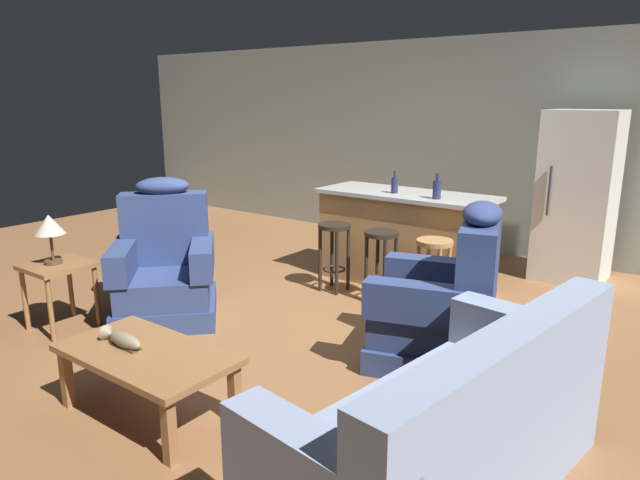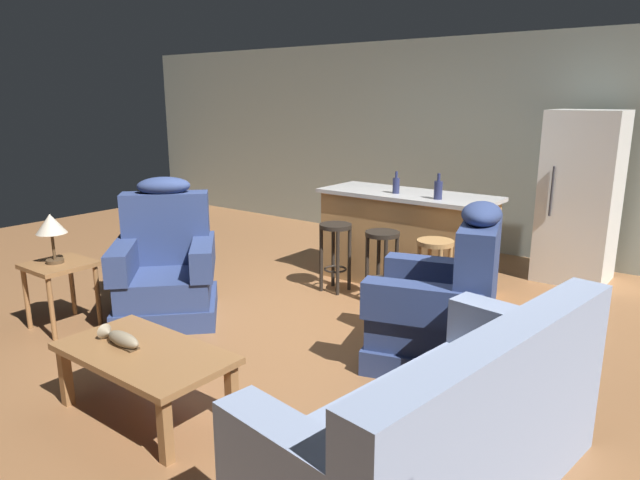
% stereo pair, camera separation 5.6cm
% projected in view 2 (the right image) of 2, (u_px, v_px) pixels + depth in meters
% --- Properties ---
extents(ground_plane, '(12.00, 12.00, 0.00)m').
position_uv_depth(ground_plane, '(327.00, 322.00, 4.91)').
color(ground_plane, brown).
extents(back_wall, '(12.00, 0.05, 2.60)m').
position_uv_depth(back_wall, '(479.00, 146.00, 7.00)').
color(back_wall, '#939E93').
rests_on(back_wall, ground_plane).
extents(coffee_table, '(1.10, 0.60, 0.42)m').
position_uv_depth(coffee_table, '(144.00, 359.00, 3.41)').
color(coffee_table, olive).
rests_on(coffee_table, ground_plane).
extents(fish_figurine, '(0.34, 0.10, 0.10)m').
position_uv_depth(fish_figurine, '(120.00, 338.00, 3.45)').
color(fish_figurine, '#4C3823').
rests_on(fish_figurine, coffee_table).
extents(couch, '(1.10, 2.00, 0.94)m').
position_uv_depth(couch, '(444.00, 435.00, 2.68)').
color(couch, '#8493B2').
rests_on(couch, ground_plane).
extents(recliner_near_lamp, '(1.19, 1.19, 1.20)m').
position_uv_depth(recliner_near_lamp, '(166.00, 269.00, 4.99)').
color(recliner_near_lamp, navy).
rests_on(recliner_near_lamp, ground_plane).
extents(recliner_near_island, '(1.05, 1.05, 1.20)m').
position_uv_depth(recliner_near_island, '(443.00, 307.00, 4.07)').
color(recliner_near_island, navy).
rests_on(recliner_near_island, ground_plane).
extents(end_table, '(0.48, 0.48, 0.56)m').
position_uv_depth(end_table, '(60.00, 274.00, 4.70)').
color(end_table, olive).
rests_on(end_table, ground_plane).
extents(table_lamp, '(0.24, 0.24, 0.41)m').
position_uv_depth(table_lamp, '(51.00, 226.00, 4.60)').
color(table_lamp, '#4C3823').
rests_on(table_lamp, end_table).
extents(kitchen_island, '(1.80, 0.70, 0.95)m').
position_uv_depth(kitchen_island, '(406.00, 238.00, 5.83)').
color(kitchen_island, '#AD7F4C').
rests_on(kitchen_island, ground_plane).
extents(bar_stool_left, '(0.32, 0.32, 0.68)m').
position_uv_depth(bar_stool_left, '(335.00, 245.00, 5.60)').
color(bar_stool_left, black).
rests_on(bar_stool_left, ground_plane).
extents(bar_stool_middle, '(0.32, 0.32, 0.68)m').
position_uv_depth(bar_stool_middle, '(382.00, 253.00, 5.29)').
color(bar_stool_middle, black).
rests_on(bar_stool_middle, ground_plane).
extents(bar_stool_right, '(0.32, 0.32, 0.68)m').
position_uv_depth(bar_stool_right, '(434.00, 263.00, 4.97)').
color(bar_stool_right, '#A87A47').
rests_on(bar_stool_right, ground_plane).
extents(refrigerator, '(0.70, 0.69, 1.76)m').
position_uv_depth(refrigerator, '(580.00, 197.00, 5.86)').
color(refrigerator, white).
rests_on(refrigerator, ground_plane).
extents(bottle_tall_green, '(0.07, 0.07, 0.22)m').
position_uv_depth(bottle_tall_green, '(396.00, 185.00, 5.66)').
color(bottle_tall_green, '#23284C').
rests_on(bottle_tall_green, kitchen_island).
extents(bottle_short_amber, '(0.08, 0.08, 0.24)m').
position_uv_depth(bottle_short_amber, '(438.00, 189.00, 5.33)').
color(bottle_short_amber, '#23284C').
rests_on(bottle_short_amber, kitchen_island).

